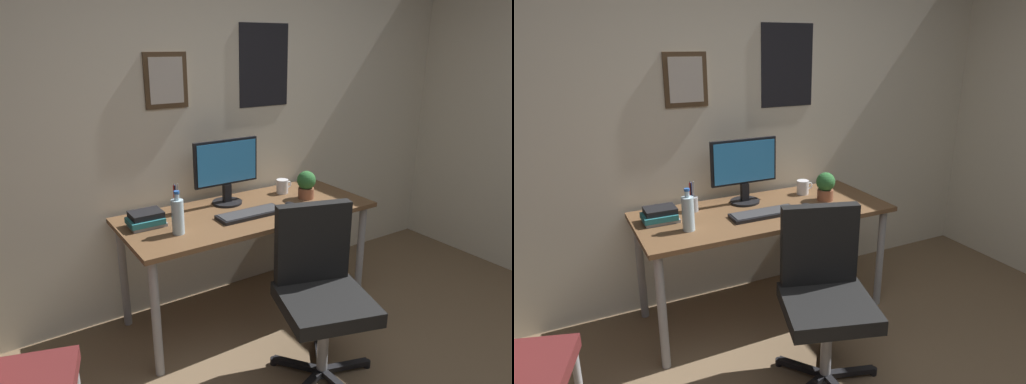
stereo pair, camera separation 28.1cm
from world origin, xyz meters
TOP-DOWN VIEW (x-y plane):
  - wall_back at (-0.00, 2.15)m, footprint 4.40×0.10m
  - desk at (-0.00, 1.72)m, footprint 1.63×0.69m
  - office_chair at (0.01, 1.01)m, footprint 0.58×0.59m
  - monitor at (-0.05, 1.91)m, footprint 0.46×0.20m
  - keyboard at (-0.04, 1.63)m, footprint 0.43×0.15m
  - computer_mouse at (0.26, 1.61)m, footprint 0.06×0.11m
  - water_bottle at (-0.53, 1.61)m, footprint 0.07×0.07m
  - coffee_mug_near at (0.40, 1.89)m, footprint 0.12×0.09m
  - potted_plant at (0.46, 1.71)m, footprint 0.13×0.13m
  - pen_cup at (-0.42, 1.90)m, footprint 0.07×0.07m
  - book_stack_left at (-0.65, 1.81)m, footprint 0.21×0.16m

SIDE VIEW (x-z plane):
  - office_chair at x=0.01m, z-range 0.05..1.00m
  - desk at x=0.00m, z-range 0.29..1.03m
  - keyboard at x=-0.04m, z-range 0.74..0.76m
  - computer_mouse at x=0.26m, z-range 0.74..0.77m
  - book_stack_left at x=-0.65m, z-range 0.74..0.83m
  - coffee_mug_near at x=0.40m, z-range 0.74..0.84m
  - pen_cup at x=-0.42m, z-range 0.69..0.89m
  - potted_plant at x=0.46m, z-range 0.75..0.94m
  - water_bottle at x=-0.53m, z-range 0.72..0.97m
  - monitor at x=-0.05m, z-range 0.76..1.20m
  - wall_back at x=0.00m, z-range 0.00..2.60m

